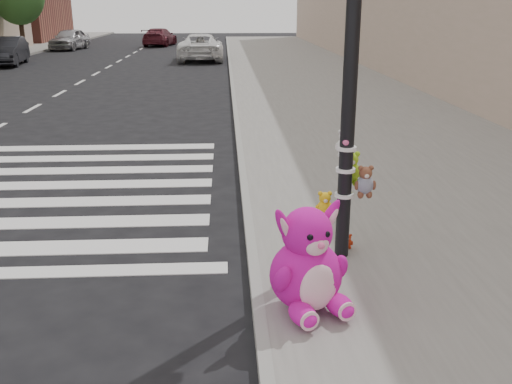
{
  "coord_description": "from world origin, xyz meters",
  "views": [
    {
      "loc": [
        1.25,
        -4.32,
        2.97
      ],
      "look_at": [
        1.62,
        2.38,
        0.75
      ],
      "focal_mm": 40.0,
      "sensor_mm": 36.0,
      "label": 1
    }
  ],
  "objects_px": {
    "signal_pole": "(350,114)",
    "pink_bunny": "(308,267)",
    "car_dark_far": "(6,51)",
    "car_white_near": "(201,47)",
    "red_teddy": "(348,241)"
  },
  "relations": [
    {
      "from": "pink_bunny",
      "to": "car_dark_far",
      "type": "relative_size",
      "value": 0.26
    },
    {
      "from": "red_teddy",
      "to": "signal_pole",
      "type": "bearing_deg",
      "value": -107.7
    },
    {
      "from": "pink_bunny",
      "to": "car_dark_far",
      "type": "bearing_deg",
      "value": 93.51
    },
    {
      "from": "car_dark_far",
      "to": "car_white_near",
      "type": "relative_size",
      "value": 0.82
    },
    {
      "from": "car_dark_far",
      "to": "red_teddy",
      "type": "bearing_deg",
      "value": -70.07
    },
    {
      "from": "red_teddy",
      "to": "car_dark_far",
      "type": "relative_size",
      "value": 0.04
    },
    {
      "from": "car_dark_far",
      "to": "car_white_near",
      "type": "xyz_separation_m",
      "value": [
        9.79,
        2.03,
        0.02
      ]
    },
    {
      "from": "signal_pole",
      "to": "car_dark_far",
      "type": "bearing_deg",
      "value": 117.11
    },
    {
      "from": "pink_bunny",
      "to": "car_white_near",
      "type": "distance_m",
      "value": 27.61
    },
    {
      "from": "signal_pole",
      "to": "car_dark_far",
      "type": "distance_m",
      "value": 27.27
    },
    {
      "from": "signal_pole",
      "to": "car_dark_far",
      "type": "xyz_separation_m",
      "value": [
        -12.42,
        24.26,
        -1.11
      ]
    },
    {
      "from": "red_teddy",
      "to": "car_white_near",
      "type": "xyz_separation_m",
      "value": [
        -2.72,
        26.12,
        0.49
      ]
    },
    {
      "from": "signal_pole",
      "to": "pink_bunny",
      "type": "distance_m",
      "value": 1.85
    },
    {
      "from": "signal_pole",
      "to": "red_teddy",
      "type": "bearing_deg",
      "value": 59.1
    },
    {
      "from": "pink_bunny",
      "to": "car_dark_far",
      "type": "xyz_separation_m",
      "value": [
        -11.81,
        25.51,
        0.12
      ]
    }
  ]
}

